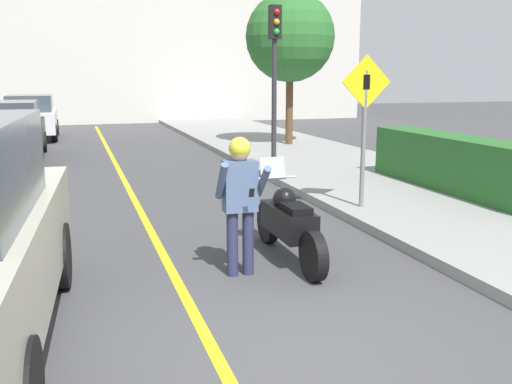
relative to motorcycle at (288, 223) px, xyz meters
name	(u,v)px	position (x,y,z in m)	size (l,w,h in m)	color
ground_plane	(289,357)	(-0.96, -2.53, -0.50)	(80.00, 80.00, 0.00)	#424244
sidewalk_curb	(460,209)	(3.84, 1.47, -0.42)	(4.40, 44.00, 0.15)	gray
road_center_line	(140,210)	(-1.56, 3.47, -0.50)	(0.12, 36.00, 0.01)	yellow
building_backdrop	(101,28)	(-0.96, 23.47, 4.22)	(28.00, 1.20, 9.43)	beige
motorcycle	(288,223)	(0.00, 0.00, 0.00)	(0.62, 2.28, 1.29)	black
person_biker	(240,192)	(-0.77, -0.39, 0.54)	(0.59, 0.47, 1.71)	#282D4C
crossing_sign	(365,117)	(2.11, 1.90, 1.22)	(0.91, 0.08, 2.60)	slate
traffic_light	(275,58)	(1.98, 6.11, 2.32)	(0.26, 0.30, 3.85)	#2D2D30
hedge_row	(460,164)	(4.64, 2.59, 0.19)	(0.90, 5.00, 1.07)	#286028
street_tree	(290,37)	(4.25, 10.98, 3.12)	(2.89, 2.89, 4.92)	brown
parked_car_black	(9,130)	(-4.40, 11.18, 0.36)	(1.88, 4.20, 1.68)	black
parked_car_white	(31,117)	(-4.12, 16.66, 0.36)	(1.88, 4.20, 1.68)	black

